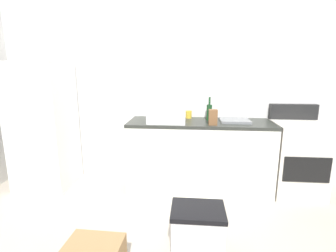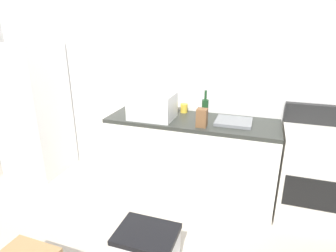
{
  "view_description": "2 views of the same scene",
  "coord_description": "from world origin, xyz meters",
  "px_view_note": "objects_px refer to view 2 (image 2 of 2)",
  "views": [
    {
      "loc": [
        0.19,
        -1.97,
        1.54
      ],
      "look_at": [
        -0.1,
        1.16,
        0.84
      ],
      "focal_mm": 27.24,
      "sensor_mm": 36.0,
      "label": 1
    },
    {
      "loc": [
        0.97,
        -1.58,
        1.86
      ],
      "look_at": [
        0.08,
        1.05,
        0.85
      ],
      "focal_mm": 30.42,
      "sensor_mm": 36.0,
      "label": 2
    }
  ],
  "objects_px": {
    "coffee_mug": "(184,108)",
    "knife_block": "(202,118)",
    "stove_oven": "(311,174)",
    "storage_bin": "(147,251)",
    "wine_bottle": "(205,108)",
    "refrigerator": "(34,110)",
    "microwave": "(152,106)"
  },
  "relations": [
    {
      "from": "stove_oven",
      "to": "storage_bin",
      "type": "relative_size",
      "value": 2.39
    },
    {
      "from": "microwave",
      "to": "knife_block",
      "type": "height_order",
      "value": "microwave"
    },
    {
      "from": "storage_bin",
      "to": "microwave",
      "type": "bearing_deg",
      "value": 108.79
    },
    {
      "from": "stove_oven",
      "to": "storage_bin",
      "type": "distance_m",
      "value": 1.75
    },
    {
      "from": "microwave",
      "to": "storage_bin",
      "type": "distance_m",
      "value": 1.43
    },
    {
      "from": "stove_oven",
      "to": "wine_bottle",
      "type": "height_order",
      "value": "wine_bottle"
    },
    {
      "from": "knife_block",
      "to": "storage_bin",
      "type": "relative_size",
      "value": 0.39
    },
    {
      "from": "wine_bottle",
      "to": "knife_block",
      "type": "bearing_deg",
      "value": -84.6
    },
    {
      "from": "refrigerator",
      "to": "stove_oven",
      "type": "xyz_separation_m",
      "value": [
        3.27,
        0.06,
        -0.35
      ]
    },
    {
      "from": "wine_bottle",
      "to": "knife_block",
      "type": "distance_m",
      "value": 0.28
    },
    {
      "from": "refrigerator",
      "to": "wine_bottle",
      "type": "bearing_deg",
      "value": 3.82
    },
    {
      "from": "refrigerator",
      "to": "knife_block",
      "type": "distance_m",
      "value": 2.21
    },
    {
      "from": "refrigerator",
      "to": "microwave",
      "type": "distance_m",
      "value": 1.66
    },
    {
      "from": "coffee_mug",
      "to": "storage_bin",
      "type": "distance_m",
      "value": 1.59
    },
    {
      "from": "refrigerator",
      "to": "stove_oven",
      "type": "height_order",
      "value": "refrigerator"
    },
    {
      "from": "coffee_mug",
      "to": "stove_oven",
      "type": "bearing_deg",
      "value": -8.59
    },
    {
      "from": "refrigerator",
      "to": "wine_bottle",
      "type": "height_order",
      "value": "refrigerator"
    },
    {
      "from": "stove_oven",
      "to": "knife_block",
      "type": "distance_m",
      "value": 1.21
    },
    {
      "from": "refrigerator",
      "to": "wine_bottle",
      "type": "distance_m",
      "value": 2.18
    },
    {
      "from": "refrigerator",
      "to": "coffee_mug",
      "type": "height_order",
      "value": "refrigerator"
    },
    {
      "from": "storage_bin",
      "to": "stove_oven",
      "type": "bearing_deg",
      "value": 43.49
    },
    {
      "from": "coffee_mug",
      "to": "knife_block",
      "type": "xyz_separation_m",
      "value": [
        0.29,
        -0.39,
        0.04
      ]
    },
    {
      "from": "microwave",
      "to": "wine_bottle",
      "type": "xyz_separation_m",
      "value": [
        0.53,
        0.19,
        -0.03
      ]
    },
    {
      "from": "microwave",
      "to": "knife_block",
      "type": "xyz_separation_m",
      "value": [
        0.55,
        -0.09,
        -0.05
      ]
    },
    {
      "from": "refrigerator",
      "to": "coffee_mug",
      "type": "distance_m",
      "value": 1.93
    },
    {
      "from": "stove_oven",
      "to": "knife_block",
      "type": "bearing_deg",
      "value": -170.06
    },
    {
      "from": "stove_oven",
      "to": "wine_bottle",
      "type": "relative_size",
      "value": 3.67
    },
    {
      "from": "storage_bin",
      "to": "coffee_mug",
      "type": "bearing_deg",
      "value": 94.38
    },
    {
      "from": "stove_oven",
      "to": "microwave",
      "type": "bearing_deg",
      "value": -176.48
    },
    {
      "from": "refrigerator",
      "to": "stove_oven",
      "type": "relative_size",
      "value": 1.49
    },
    {
      "from": "refrigerator",
      "to": "stove_oven",
      "type": "bearing_deg",
      "value": 0.97
    },
    {
      "from": "refrigerator",
      "to": "storage_bin",
      "type": "distance_m",
      "value": 2.4
    }
  ]
}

